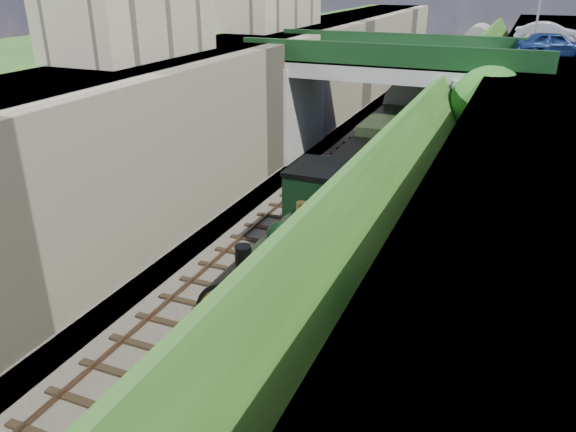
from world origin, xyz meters
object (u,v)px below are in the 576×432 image
object	(u,v)px
road_bridge	(402,97)
tree	(491,107)
locomotive	(299,254)
tender	(360,190)
car_blue	(553,44)
car_silver	(549,33)

from	to	relation	value
road_bridge	tree	distance (m)	6.16
locomotive	tender	xyz separation A→B (m)	(-0.00, 7.36, -0.27)
road_bridge	locomotive	size ratio (longest dim) A/B	1.56
road_bridge	car_blue	bearing A→B (deg)	23.04
tree	car_blue	distance (m)	7.52
road_bridge	locomotive	xyz separation A→B (m)	(0.26, -16.34, -2.18)
road_bridge	car_silver	size ratio (longest dim) A/B	3.83
road_bridge	tree	size ratio (longest dim) A/B	2.42
car_blue	car_silver	bearing A→B (deg)	-11.63
road_bridge	locomotive	world-z (taller)	road_bridge
tree	locomotive	world-z (taller)	tree
car_silver	tree	bearing A→B (deg)	171.00
car_silver	tender	size ratio (longest dim) A/B	0.70
tree	locomotive	size ratio (longest dim) A/B	0.65
tree	car_blue	size ratio (longest dim) A/B	1.65
tree	car_silver	size ratio (longest dim) A/B	1.58
tree	car_blue	world-z (taller)	car_blue
road_bridge	tender	xyz separation A→B (m)	(0.26, -8.97, -2.46)
tree	tender	xyz separation A→B (m)	(-4.71, -5.37, -3.03)
locomotive	tender	bearing A→B (deg)	90.00
car_silver	locomotive	world-z (taller)	car_silver
tender	car_silver	bearing A→B (deg)	69.70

